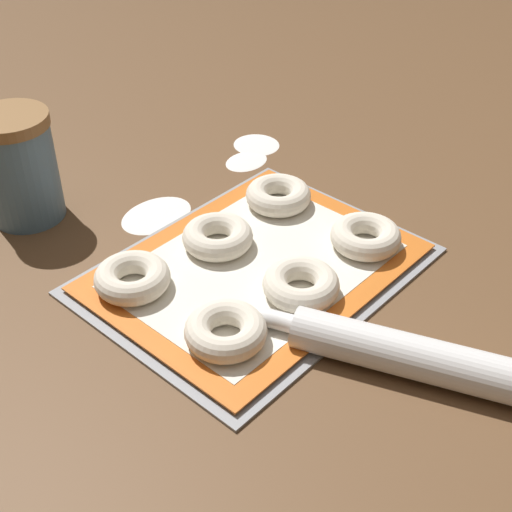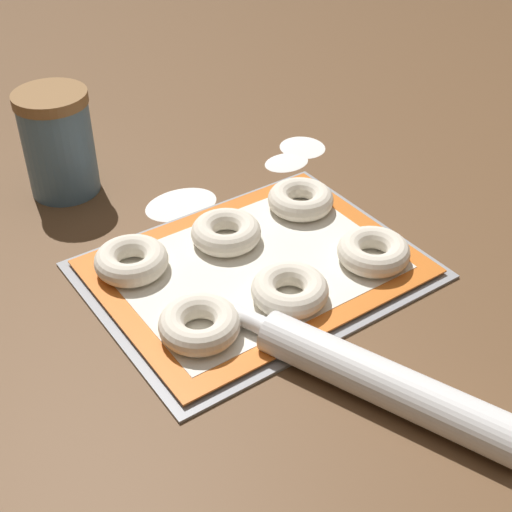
{
  "view_description": "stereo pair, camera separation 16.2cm",
  "coord_description": "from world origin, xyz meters",
  "views": [
    {
      "loc": [
        -0.52,
        -0.48,
        0.57
      ],
      "look_at": [
        0.01,
        -0.0,
        0.03
      ],
      "focal_mm": 50.0,
      "sensor_mm": 36.0,
      "label": 1
    },
    {
      "loc": [
        -0.4,
        -0.59,
        0.57
      ],
      "look_at": [
        0.01,
        -0.0,
        0.03
      ],
      "focal_mm": 50.0,
      "sensor_mm": 36.0,
      "label": 2
    }
  ],
  "objects": [
    {
      "name": "ground_plane",
      "position": [
        0.0,
        0.0,
        0.0
      ],
      "size": [
        2.8,
        2.8,
        0.0
      ],
      "primitive_type": "plane",
      "color": "brown"
    },
    {
      "name": "baking_tray",
      "position": [
        0.01,
        -0.0,
        0.0
      ],
      "size": [
        0.41,
        0.32,
        0.01
      ],
      "color": "#93969B",
      "rests_on": "ground_plane"
    },
    {
      "name": "baking_mat",
      "position": [
        0.01,
        -0.0,
        0.01
      ],
      "size": [
        0.39,
        0.3,
        0.0
      ],
      "color": "orange",
      "rests_on": "baking_tray"
    },
    {
      "name": "bagel_front_left",
      "position": [
        -0.11,
        -0.07,
        0.03
      ],
      "size": [
        0.09,
        0.09,
        0.03
      ],
      "color": "silver",
      "rests_on": "baking_mat"
    },
    {
      "name": "bagel_front_center",
      "position": [
        0.01,
        -0.08,
        0.03
      ],
      "size": [
        0.09,
        0.09,
        0.03
      ],
      "color": "silver",
      "rests_on": "baking_mat"
    },
    {
      "name": "bagel_front_right",
      "position": [
        0.14,
        -0.08,
        0.03
      ],
      "size": [
        0.09,
        0.09,
        0.03
      ],
      "color": "silver",
      "rests_on": "baking_mat"
    },
    {
      "name": "bagel_back_left",
      "position": [
        -0.12,
        0.08,
        0.03
      ],
      "size": [
        0.09,
        0.09,
        0.03
      ],
      "color": "silver",
      "rests_on": "baking_mat"
    },
    {
      "name": "bagel_back_center",
      "position": [
        0.01,
        0.07,
        0.03
      ],
      "size": [
        0.09,
        0.09,
        0.03
      ],
      "color": "silver",
      "rests_on": "baking_mat"
    },
    {
      "name": "bagel_back_right",
      "position": [
        0.14,
        0.07,
        0.03
      ],
      "size": [
        0.09,
        0.09,
        0.03
      ],
      "color": "silver",
      "rests_on": "baking_mat"
    },
    {
      "name": "flour_canister",
      "position": [
        -0.11,
        0.33,
        0.08
      ],
      "size": [
        0.11,
        0.11,
        0.16
      ],
      "color": "slate",
      "rests_on": "ground_plane"
    },
    {
      "name": "rolling_pin",
      "position": [
        0.0,
        -0.25,
        0.02
      ],
      "size": [
        0.16,
        0.37,
        0.05
      ],
      "color": "silver",
      "rests_on": "ground_plane"
    },
    {
      "name": "flour_patch_near",
      "position": [
        0.02,
        0.19,
        0.0
      ],
      "size": [
        0.11,
        0.08,
        0.0
      ],
      "color": "white",
      "rests_on": "ground_plane"
    },
    {
      "name": "flour_patch_far",
      "position": [
        0.22,
        0.2,
        0.0
      ],
      "size": [
        0.08,
        0.06,
        0.0
      ],
      "color": "white",
      "rests_on": "ground_plane"
    },
    {
      "name": "flour_patch_side",
      "position": [
        0.27,
        0.23,
        0.0
      ],
      "size": [
        0.07,
        0.08,
        0.0
      ],
      "color": "white",
      "rests_on": "ground_plane"
    }
  ]
}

